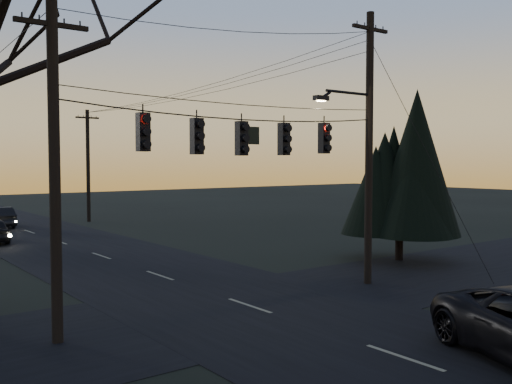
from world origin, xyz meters
TOP-DOWN VIEW (x-y plane):
  - main_road at (0.00, 20.00)m, footprint 8.00×120.00m
  - cross_road at (0.00, 10.00)m, footprint 60.00×7.00m
  - utility_pole_right at (5.50, 10.00)m, footprint 5.00×0.30m
  - utility_pole_left at (-6.00, 10.00)m, footprint 1.80×0.30m
  - utility_pole_far_r at (5.50, 38.00)m, footprint 1.80×0.30m
  - span_signal_assembly at (-0.24, 10.00)m, footprint 11.50×0.44m
  - evergreen_right at (10.55, 12.59)m, footprint 4.03×4.03m

SIDE VIEW (x-z plane):
  - utility_pole_right at x=5.50m, z-range -5.00..5.00m
  - utility_pole_left at x=-6.00m, z-range -4.25..4.25m
  - utility_pole_far_r at x=5.50m, z-range -4.25..4.25m
  - cross_road at x=0.00m, z-range 0.00..0.02m
  - main_road at x=0.00m, z-range 0.00..0.02m
  - evergreen_right at x=10.55m, z-range 0.59..8.13m
  - span_signal_assembly at x=-0.24m, z-range 4.57..6.07m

